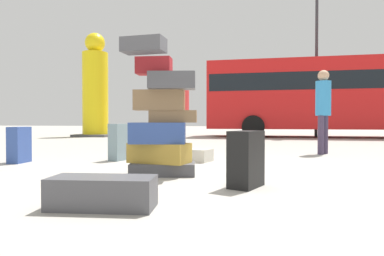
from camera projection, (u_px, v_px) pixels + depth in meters
ground_plane at (201, 176)px, 4.04m from camera, size 80.00×80.00×0.00m
suitcase_tower at (161, 121)px, 4.09m from camera, size 0.87×0.71×1.63m
suitcase_cream_behind_tower at (192, 155)px, 5.53m from camera, size 0.71×0.53×0.21m
suitcase_slate_right_side at (119, 142)px, 5.63m from camera, size 0.27×0.38×0.62m
suitcase_black_foreground_near at (246, 159)px, 3.35m from camera, size 0.38×0.47×0.57m
suitcase_navy_foreground_far at (19, 145)px, 5.31m from camera, size 0.22×0.38×0.58m
suitcase_charcoal_left_side at (103, 192)px, 2.54m from camera, size 0.83×0.41×0.24m
person_bearded_onlooker at (323, 104)px, 6.68m from camera, size 0.30×0.31×1.69m
person_tourist_with_camera at (182, 105)px, 6.72m from camera, size 0.30×0.34×1.66m
yellow_dummy_statue at (95, 90)px, 14.47m from camera, size 1.53×1.53×4.50m
parked_bus at (340, 93)px, 13.70m from camera, size 10.84×2.91×3.15m
lamp_post at (317, 31)px, 13.79m from camera, size 0.36×0.36×6.86m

